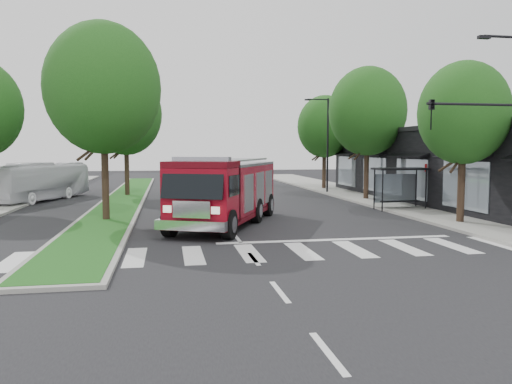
% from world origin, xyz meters
% --- Properties ---
extents(ground, '(140.00, 140.00, 0.00)m').
position_xyz_m(ground, '(0.00, 0.00, 0.00)').
color(ground, black).
rests_on(ground, ground).
extents(sidewalk_right, '(5.00, 80.00, 0.15)m').
position_xyz_m(sidewalk_right, '(12.50, 10.00, 0.07)').
color(sidewalk_right, gray).
rests_on(sidewalk_right, ground).
extents(median, '(3.00, 50.00, 0.15)m').
position_xyz_m(median, '(-6.00, 18.00, 0.08)').
color(median, gray).
rests_on(median, ground).
extents(storefront_row, '(8.00, 30.00, 5.00)m').
position_xyz_m(storefront_row, '(17.00, 10.00, 2.50)').
color(storefront_row, black).
rests_on(storefront_row, ground).
extents(bus_shelter, '(3.20, 1.60, 2.61)m').
position_xyz_m(bus_shelter, '(11.20, 8.15, 2.04)').
color(bus_shelter, black).
rests_on(bus_shelter, ground).
extents(tree_right_near, '(4.40, 4.40, 8.05)m').
position_xyz_m(tree_right_near, '(11.50, 2.00, 5.51)').
color(tree_right_near, black).
rests_on(tree_right_near, ground).
extents(tree_right_mid, '(5.60, 5.60, 9.72)m').
position_xyz_m(tree_right_mid, '(11.50, 14.00, 6.49)').
color(tree_right_mid, black).
rests_on(tree_right_mid, ground).
extents(tree_right_far, '(5.00, 5.00, 8.73)m').
position_xyz_m(tree_right_far, '(11.50, 24.00, 5.84)').
color(tree_right_far, black).
rests_on(tree_right_far, ground).
extents(tree_median_near, '(5.80, 5.80, 10.16)m').
position_xyz_m(tree_median_near, '(-6.00, 6.00, 6.81)').
color(tree_median_near, black).
rests_on(tree_median_near, ground).
extents(tree_median_far, '(5.60, 5.60, 9.72)m').
position_xyz_m(tree_median_far, '(-6.00, 20.00, 6.49)').
color(tree_median_far, black).
rests_on(tree_median_far, ground).
extents(streetlight_right_near, '(4.08, 0.22, 8.00)m').
position_xyz_m(streetlight_right_near, '(9.61, -3.50, 4.67)').
color(streetlight_right_near, black).
rests_on(streetlight_right_near, ground).
extents(streetlight_right_far, '(2.11, 0.20, 8.00)m').
position_xyz_m(streetlight_right_far, '(10.35, 20.00, 4.48)').
color(streetlight_right_far, black).
rests_on(streetlight_right_far, ground).
extents(fire_engine, '(6.66, 10.22, 3.43)m').
position_xyz_m(fire_engine, '(-0.03, 3.88, 1.64)').
color(fire_engine, '#50040D').
rests_on(fire_engine, ground).
extents(city_bus, '(5.62, 10.23, 2.79)m').
position_xyz_m(city_bus, '(-12.00, 17.85, 1.40)').
color(city_bus, silver).
rests_on(city_bus, ground).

